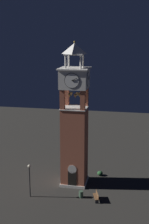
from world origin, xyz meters
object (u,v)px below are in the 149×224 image
trash_bin (81,194)px  lamp_post (29,175)px  clock_tower (75,127)px  park_bench (96,196)px

trash_bin → lamp_post: bearing=-170.7°
clock_tower → lamp_post: size_ratio=4.42×
clock_tower → lamp_post: clock_tower is taller
trash_bin → clock_tower: bearing=112.6°
park_bench → lamp_post: size_ratio=0.40×
lamp_post → trash_bin: bearing=9.3°
park_bench → trash_bin: bearing=171.0°
clock_tower → park_bench: 8.74m
clock_tower → park_bench: (3.35, -3.88, -7.07)m
clock_tower → trash_bin: 8.14m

